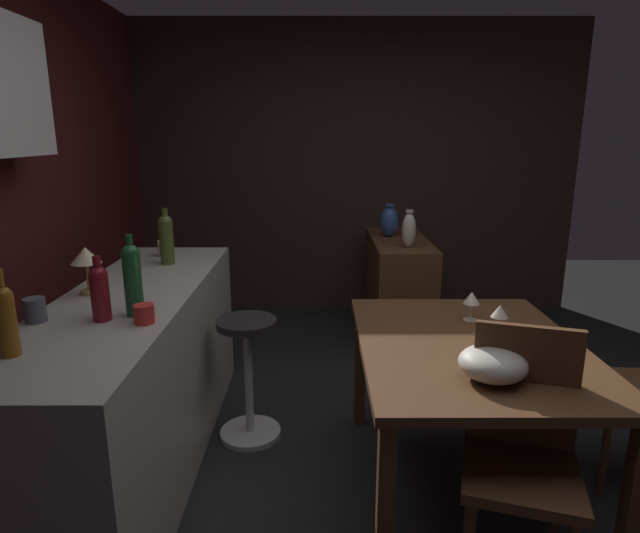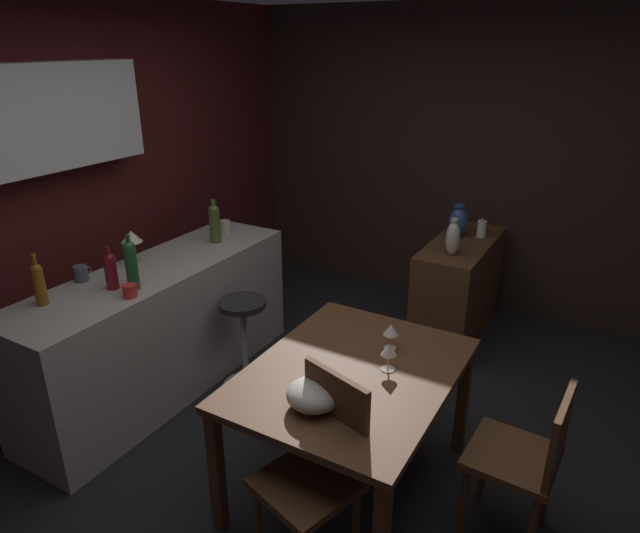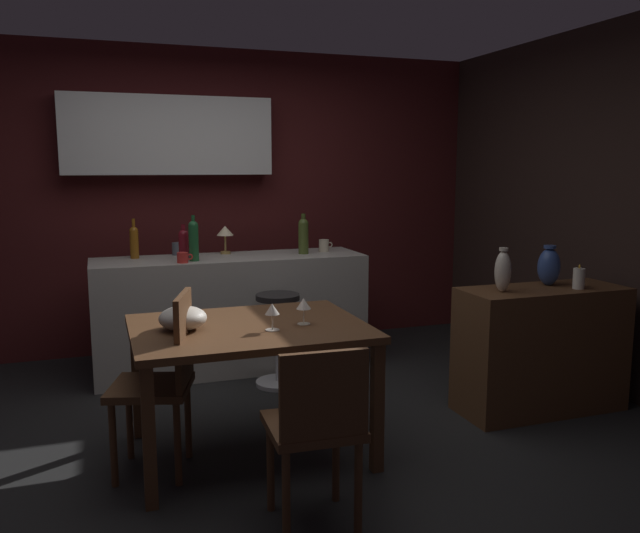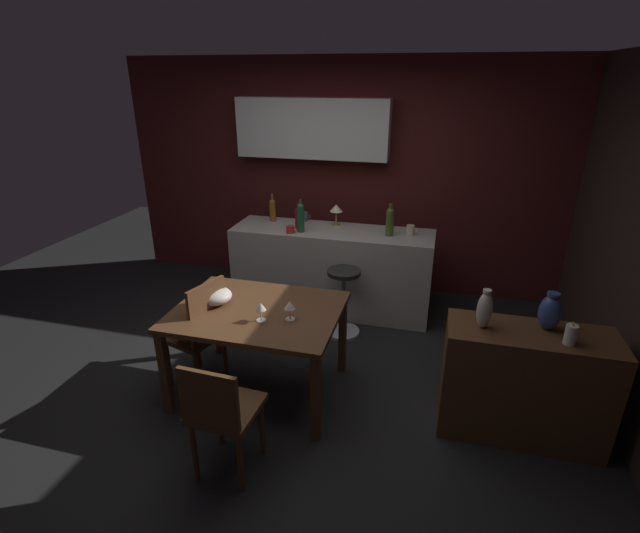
# 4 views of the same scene
# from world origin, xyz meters

# --- Properties ---
(ground_plane) EXTENTS (9.00, 9.00, 0.00)m
(ground_plane) POSITION_xyz_m (0.00, 0.00, 0.00)
(ground_plane) COLOR black
(wall_kitchen_back) EXTENTS (5.20, 0.33, 2.60)m
(wall_kitchen_back) POSITION_xyz_m (-0.06, 2.08, 1.41)
(wall_kitchen_back) COLOR #4C1919
(wall_kitchen_back) RESTS_ON ground_plane
(wall_side_right) EXTENTS (0.10, 4.40, 2.60)m
(wall_side_right) POSITION_xyz_m (2.55, 0.30, 1.30)
(wall_side_right) COLOR #33231E
(wall_side_right) RESTS_ON ground_plane
(dining_table) EXTENTS (1.26, 0.97, 0.74)m
(dining_table) POSITION_xyz_m (-0.14, -0.23, 0.66)
(dining_table) COLOR #56351E
(dining_table) RESTS_ON ground_plane
(kitchen_counter) EXTENTS (2.10, 0.60, 0.90)m
(kitchen_counter) POSITION_xyz_m (0.08, 1.34, 0.45)
(kitchen_counter) COLOR #B2ADA3
(kitchen_counter) RESTS_ON ground_plane
(sideboard_cabinet) EXTENTS (1.10, 0.44, 0.82)m
(sideboard_cabinet) POSITION_xyz_m (1.82, -0.21, 0.41)
(sideboard_cabinet) COLOR #56351E
(sideboard_cabinet) RESTS_ON ground_plane
(chair_near_window) EXTENTS (0.50, 0.50, 0.96)m
(chair_near_window) POSITION_xyz_m (-0.61, -0.31, 0.52)
(chair_near_window) COLOR #56351E
(chair_near_window) RESTS_ON ground_plane
(chair_by_doorway) EXTENTS (0.42, 0.42, 0.85)m
(chair_by_doorway) POSITION_xyz_m (-0.04, -1.10, 0.49)
(chair_by_doorway) COLOR #56351E
(chair_by_doorway) RESTS_ON ground_plane
(bar_stool) EXTENTS (0.34, 0.34, 0.68)m
(bar_stool) POSITION_xyz_m (0.32, 0.82, 0.36)
(bar_stool) COLOR #262323
(bar_stool) RESTS_ON ground_plane
(wine_glass_left) EXTENTS (0.08, 0.08, 0.14)m
(wine_glass_left) POSITION_xyz_m (-0.05, -0.39, 0.85)
(wine_glass_left) COLOR silver
(wine_glass_left) RESTS_ON dining_table
(wine_glass_right) EXTENTS (0.08, 0.08, 0.15)m
(wine_glass_right) POSITION_xyz_m (0.15, -0.32, 0.85)
(wine_glass_right) COLOR silver
(wine_glass_right) RESTS_ON dining_table
(fruit_bowl) EXTENTS (0.25, 0.25, 0.12)m
(fruit_bowl) POSITION_xyz_m (-0.49, -0.22, 0.80)
(fruit_bowl) COLOR beige
(fruit_bowl) RESTS_ON dining_table
(wine_bottle_green) EXTENTS (0.07, 0.07, 0.34)m
(wine_bottle_green) POSITION_xyz_m (-0.22, 1.20, 1.06)
(wine_bottle_green) COLOR #1E592D
(wine_bottle_green) RESTS_ON kitchen_counter
(wine_bottle_ruby) EXTENTS (0.07, 0.07, 0.27)m
(wine_bottle_ruby) POSITION_xyz_m (-0.28, 1.31, 1.03)
(wine_bottle_ruby) COLOR maroon
(wine_bottle_ruby) RESTS_ON kitchen_counter
(wine_bottle_amber) EXTENTS (0.07, 0.07, 0.31)m
(wine_bottle_amber) POSITION_xyz_m (-0.63, 1.49, 1.04)
(wine_bottle_amber) COLOR #8C5114
(wine_bottle_amber) RESTS_ON kitchen_counter
(wine_bottle_olive) EXTENTS (0.08, 0.08, 0.32)m
(wine_bottle_olive) POSITION_xyz_m (0.67, 1.31, 1.06)
(wine_bottle_olive) COLOR #475623
(wine_bottle_olive) RESTS_ON kitchen_counter
(cup_red) EXTENTS (0.12, 0.08, 0.08)m
(cup_red) POSITION_xyz_m (-0.31, 1.13, 0.94)
(cup_red) COLOR red
(cup_red) RESTS_ON kitchen_counter
(cup_slate) EXTENTS (0.12, 0.08, 0.10)m
(cup_slate) POSITION_xyz_m (-0.30, 1.57, 0.95)
(cup_slate) COLOR #515660
(cup_slate) RESTS_ON kitchen_counter
(cup_cream) EXTENTS (0.12, 0.08, 0.10)m
(cup_cream) POSITION_xyz_m (0.87, 1.39, 0.95)
(cup_cream) COLOR beige
(cup_cream) RESTS_ON kitchen_counter
(counter_lamp) EXTENTS (0.14, 0.14, 0.23)m
(counter_lamp) POSITION_xyz_m (0.08, 1.52, 1.07)
(counter_lamp) COLOR #A58447
(counter_lamp) RESTS_ON kitchen_counter
(pillar_candle_tall) EXTENTS (0.07, 0.07, 0.16)m
(pillar_candle_tall) POSITION_xyz_m (2.01, -0.31, 0.89)
(pillar_candle_tall) COLOR white
(pillar_candle_tall) RESTS_ON sideboard_cabinet
(vase_ceramic_blue) EXTENTS (0.15, 0.15, 0.27)m
(vase_ceramic_blue) POSITION_xyz_m (1.91, -0.14, 0.95)
(vase_ceramic_blue) COLOR #334C8C
(vase_ceramic_blue) RESTS_ON sideboard_cabinet
(vase_ceramic_ivory) EXTENTS (0.10, 0.10, 0.28)m
(vase_ceramic_ivory) POSITION_xyz_m (1.49, -0.23, 0.95)
(vase_ceramic_ivory) COLOR beige
(vase_ceramic_ivory) RESTS_ON sideboard_cabinet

